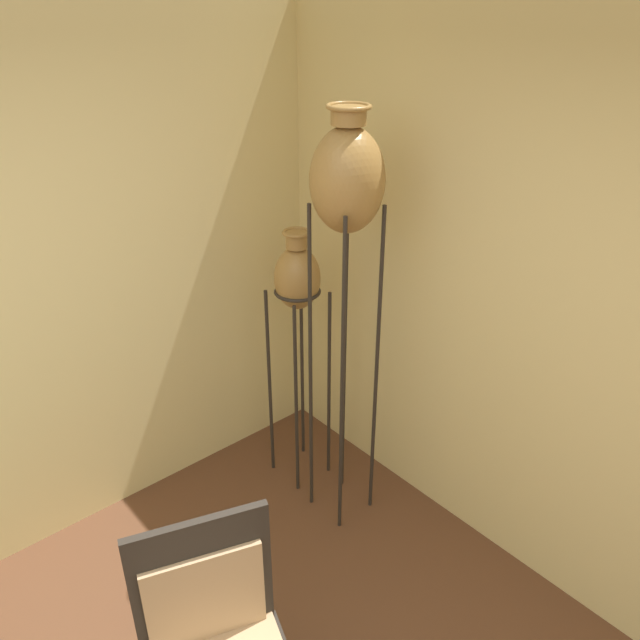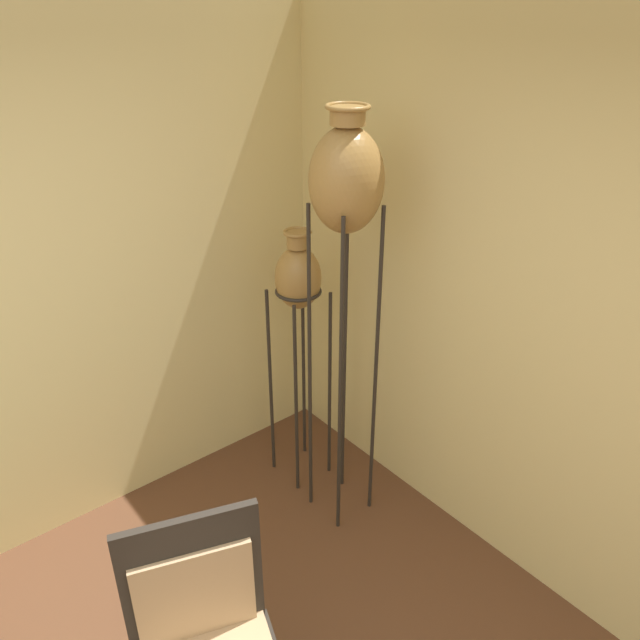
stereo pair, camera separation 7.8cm
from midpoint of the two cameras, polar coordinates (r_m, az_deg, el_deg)
name	(u,v)px [view 1 (the left image)]	position (r m, az deg, el deg)	size (l,w,h in m)	color
wall_right	(635,359)	(2.76, 26.14, -3.22)	(0.06, 8.13, 2.70)	beige
vase_stand_tall	(347,189)	(2.83, 1.69, 11.89)	(0.34, 0.34, 2.23)	#28231E
vase_stand_medium	(297,286)	(3.33, -2.75, 3.16)	(0.27, 0.27, 1.57)	#28231E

